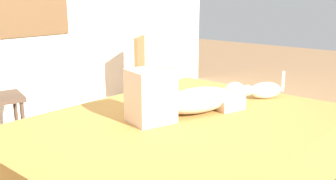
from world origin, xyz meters
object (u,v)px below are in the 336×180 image
at_px(person_lying, 187,98).
at_px(cat, 263,90).
at_px(bed, 181,158).
at_px(chair_spare, 148,67).

distance_m(person_lying, cat, 0.74).
bearing_deg(person_lying, cat, -15.72).
height_order(bed, chair_spare, chair_spare).
bearing_deg(cat, person_lying, 164.28).
relative_size(cat, chair_spare, 0.36).
distance_m(bed, cat, 0.91).
bearing_deg(bed, cat, -10.11).
xyz_separation_m(bed, person_lying, (0.12, 0.05, 0.38)).
bearing_deg(bed, chair_spare, 49.75).
relative_size(bed, cat, 7.21).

